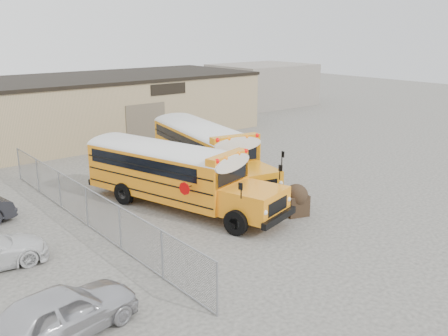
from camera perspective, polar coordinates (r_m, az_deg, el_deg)
ground at (r=23.05m, az=1.69°, el=-5.28°), size 120.00×120.00×0.00m
warehouse at (r=39.34m, az=-17.76°, el=6.40°), size 30.20×10.20×4.67m
chainlink_fence at (r=22.15m, az=-15.42°, el=-4.27°), size 0.07×18.07×1.81m
distant_building_right at (r=55.74m, az=4.36°, el=9.48°), size 10.00×8.00×4.40m
school_bus_left at (r=28.11m, az=-15.60°, el=1.82°), size 5.29×10.80×3.07m
school_bus_right at (r=33.62m, az=-6.87°, el=4.61°), size 4.63×11.11×3.16m
tarp_bundle at (r=22.94m, az=8.25°, el=-3.55°), size 1.20×1.14×1.47m
car_silver at (r=14.89m, az=-18.10°, el=-15.46°), size 4.66×2.52×1.51m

